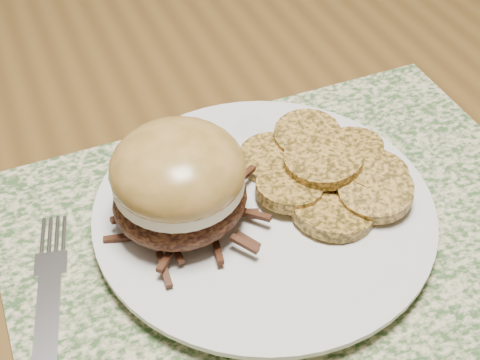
# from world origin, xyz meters

# --- Properties ---
(placemat) EXTENTS (0.45, 0.33, 0.00)m
(placemat) POSITION_xyz_m (0.26, -0.20, 0.75)
(placemat) COLOR #35532A
(placemat) RESTS_ON dining_table
(dinner_plate) EXTENTS (0.26, 0.26, 0.02)m
(dinner_plate) POSITION_xyz_m (0.24, -0.17, 0.76)
(dinner_plate) COLOR silver
(dinner_plate) RESTS_ON placemat
(pork_sandwich) EXTENTS (0.13, 0.13, 0.08)m
(pork_sandwich) POSITION_xyz_m (0.18, -0.16, 0.81)
(pork_sandwich) COLOR black
(pork_sandwich) RESTS_ON dinner_plate
(roasted_potatoes) EXTENTS (0.14, 0.16, 0.03)m
(roasted_potatoes) POSITION_xyz_m (0.31, -0.17, 0.78)
(roasted_potatoes) COLOR #B28134
(roasted_potatoes) RESTS_ON dinner_plate
(fork) EXTENTS (0.07, 0.21, 0.00)m
(fork) POSITION_xyz_m (0.06, -0.21, 0.76)
(fork) COLOR silver
(fork) RESTS_ON placemat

